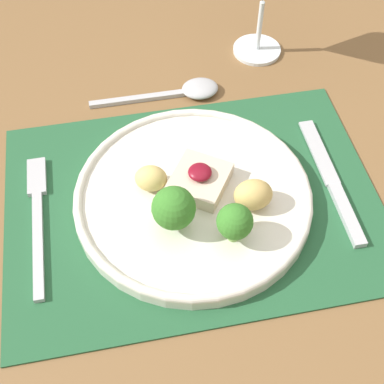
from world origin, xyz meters
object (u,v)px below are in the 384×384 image
knife (334,187)px  spoon (188,90)px  dinner_plate (193,196)px  fork (38,213)px

knife → spoon: spoon is taller
dinner_plate → knife: size_ratio=1.42×
spoon → fork: bearing=-144.7°
fork → dinner_plate: bearing=-7.8°
knife → spoon: 0.27m
fork → spoon: 0.29m
dinner_plate → fork: bearing=174.0°
fork → spoon: spoon is taller
fork → knife: (0.38, -0.03, 0.00)m
spoon → dinner_plate: bearing=-102.7°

